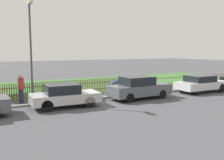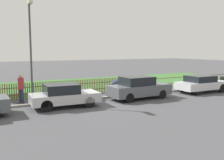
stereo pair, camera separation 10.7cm
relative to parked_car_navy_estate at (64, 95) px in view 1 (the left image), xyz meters
name	(u,v)px [view 1 (the left image)]	position (x,y,z in m)	size (l,w,h in m)	color
ground_plane	(94,100)	(2.29, 1.04, -0.66)	(120.00, 120.00, 0.00)	#4C4C51
kerb_stone	(94,99)	(2.29, 1.14, -0.60)	(37.92, 0.20, 0.12)	#9E998E
grass_strip	(62,86)	(2.29, 8.13, -0.66)	(37.92, 9.60, 0.01)	#3D7033
park_fence	(81,87)	(2.29, 3.34, -0.13)	(37.92, 0.05, 1.07)	brown
parked_car_navy_estate	(64,95)	(0.00, 0.00, 0.00)	(3.80, 1.85, 1.30)	#BCBCC1
parked_car_red_compact	(139,88)	(5.03, 0.03, 0.07)	(4.20, 1.80, 1.47)	#51565B
parked_car_white_van	(201,83)	(10.61, -0.06, 0.00)	(4.01, 1.74, 1.28)	silver
covered_motorcycle	(120,84)	(5.01, 2.54, -0.02)	(1.86, 0.95, 1.05)	black
pedestrian_by_lamp	(21,87)	(-1.96, 2.24, 0.32)	(0.46, 0.46, 1.74)	#2D3351
street_lamp	(31,41)	(-1.44, 1.42, 3.02)	(0.20, 0.79, 5.89)	#47474C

